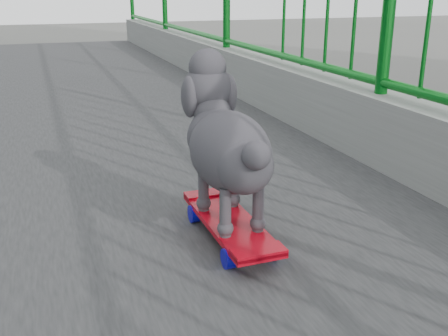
% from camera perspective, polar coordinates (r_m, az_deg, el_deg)
% --- Properties ---
extents(skateboard, '(0.16, 0.51, 0.07)m').
position_cam_1_polar(skateboard, '(1.63, 0.60, -6.18)').
color(skateboard, red).
rests_on(skateboard, footbridge).
extents(poodle, '(0.23, 0.55, 0.45)m').
position_cam_1_polar(poodle, '(1.56, 0.25, 2.90)').
color(poodle, '#302D32').
rests_on(poodle, skateboard).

